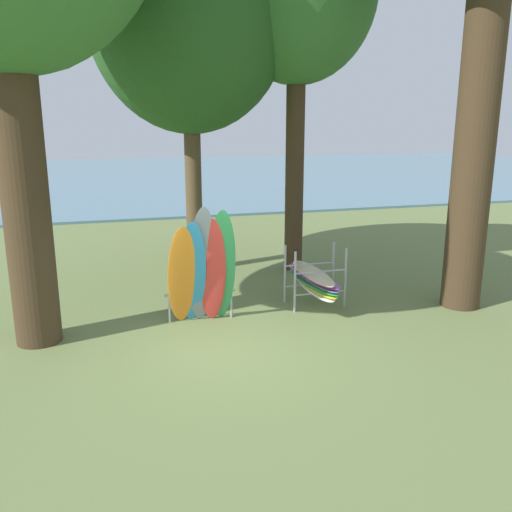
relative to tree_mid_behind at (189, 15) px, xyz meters
name	(u,v)px	position (x,y,z in m)	size (l,w,h in m)	color
ground_plane	(227,348)	(-0.38, -5.06, -6.14)	(80.00, 80.00, 0.00)	olive
lake_water	(125,176)	(-0.38, 25.66, -6.09)	(80.00, 36.00, 0.10)	slate
tree_mid_behind	(189,15)	(0.00, 0.00, 0.00)	(4.74, 4.74, 8.89)	brown
leaning_board_pile	(202,270)	(-0.54, -3.83, -5.08)	(1.36, 0.70, 2.30)	orange
board_storage_rack	(314,279)	(1.88, -3.39, -5.59)	(1.15, 2.13, 1.25)	#9EA0A5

